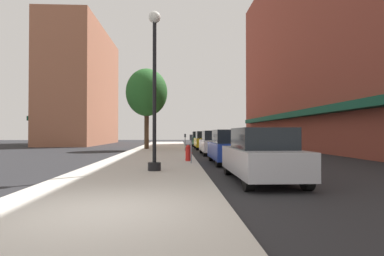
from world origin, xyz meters
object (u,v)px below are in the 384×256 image
Objects in this scene: car_blue at (230,147)px; fire_hydrant at (188,153)px; car_white at (214,143)px; parking_meter_far at (185,140)px; car_silver at (261,155)px; tree_near at (147,93)px; parking_meter_near at (191,145)px; lamppost at (154,87)px; car_green at (199,139)px; car_yellow at (205,140)px.

fire_hydrant is at bearing 173.05° from car_blue.
parking_meter_far is at bearing 127.53° from car_white.
tree_near is at bearing 105.57° from car_silver.
fire_hydrant is at bearing -90.62° from parking_meter_far.
tree_near is 1.64× the size of car_silver.
parking_meter_near is at bearing -90.00° from parking_meter_far.
lamppost is at bearing 148.86° from car_silver.
car_yellow is at bearing -90.25° from car_green.
car_silver is (1.95, -14.67, -0.14)m from parking_meter_far.
fire_hydrant is at bearing -107.94° from car_white.
fire_hydrant is at bearing -75.48° from tree_near.
parking_meter_near is at bearing -104.39° from car_white.
tree_near is 1.64× the size of car_blue.
parking_meter_far is at bearing -47.91° from tree_near.
car_yellow is (0.00, 7.35, 0.00)m from car_white.
car_silver is (5.23, -18.30, -4.23)m from tree_near.
fire_hydrant is 13.59m from car_yellow.
car_green is at bearing 80.56° from parking_meter_far.
lamppost is 10.86m from car_white.
car_green is at bearing 91.90° from car_yellow.
car_white is 7.35m from car_yellow.
fire_hydrant is 1.26m from parking_meter_near.
car_green is (1.95, 11.73, -0.14)m from parking_meter_far.
parking_meter_far is 14.80m from car_silver.
fire_hydrant is 20.51m from car_green.
tree_near is 14.29m from car_blue.
car_yellow is (2.04, 13.43, 0.29)m from fire_hydrant.
lamppost reaches higher than fire_hydrant.
parking_meter_near is 9.86m from parking_meter_far.
car_white is at bearing -90.25° from car_green.
car_silver is (2.04, -6.00, 0.29)m from fire_hydrant.
car_silver reaches higher than parking_meter_near.
tree_near is at bearing 104.52° from fire_hydrant.
parking_meter_near is at bearing 61.70° from lamppost.
lamppost is at bearing -118.30° from parking_meter_near.
car_yellow is (0.00, 13.72, 0.00)m from car_blue.
car_silver is 1.00× the size of car_yellow.
car_silver is 19.42m from car_yellow.
lamppost is 4.50× the size of parking_meter_far.
parking_meter_near is 0.30× the size of car_green.
car_white reaches higher than parking_meter_far.
lamppost is 12.91m from parking_meter_far.
parking_meter_near is 21.67m from car_green.
car_yellow is 6.98m from car_green.
fire_hydrant is 0.18× the size of car_silver.
car_silver is 12.07m from car_white.
car_blue is 20.70m from car_green.
car_blue is at bearing 24.49° from parking_meter_near.
parking_meter_near is at bearing -76.32° from tree_near.
car_green is (1.95, 21.59, -0.14)m from parking_meter_near.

